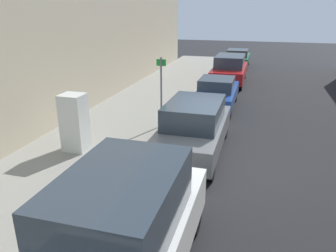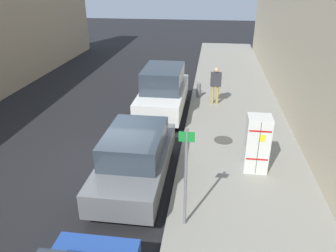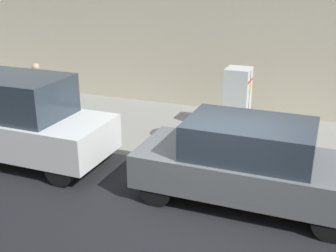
# 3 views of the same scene
# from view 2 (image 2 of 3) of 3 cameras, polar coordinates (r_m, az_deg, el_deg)

# --- Properties ---
(ground_plane) EXTENTS (80.00, 80.00, 0.00)m
(ground_plane) POSITION_cam_2_polar(r_m,az_deg,el_deg) (10.94, -9.60, -7.81)
(ground_plane) COLOR black
(sidewalk_slab) EXTENTS (4.30, 44.00, 0.13)m
(sidewalk_slab) POSITION_cam_2_polar(r_m,az_deg,el_deg) (10.55, 13.19, -9.07)
(sidewalk_slab) COLOR gray
(sidewalk_slab) RESTS_ON ground
(discarded_refrigerator) EXTENTS (0.73, 0.68, 1.84)m
(discarded_refrigerator) POSITION_cam_2_polar(r_m,az_deg,el_deg) (10.59, 15.25, -2.99)
(discarded_refrigerator) COLOR silver
(discarded_refrigerator) RESTS_ON sidewalk_slab
(manhole_cover) EXTENTS (0.70, 0.70, 0.02)m
(manhole_cover) POSITION_cam_2_polar(r_m,az_deg,el_deg) (12.59, 9.61, -2.44)
(manhole_cover) COLOR #47443F
(manhole_cover) RESTS_ON sidewalk_slab
(street_sign_post) EXTENTS (0.36, 0.07, 2.66)m
(street_sign_post) POSITION_cam_2_polar(r_m,az_deg,el_deg) (7.73, 3.12, -8.31)
(street_sign_post) COLOR slate
(street_sign_post) RESTS_ON sidewalk_slab
(fire_hydrant) EXTENTS (0.22, 0.22, 0.78)m
(fire_hydrant) POSITION_cam_2_polar(r_m,az_deg,el_deg) (16.83, 5.37, 6.35)
(fire_hydrant) COLOR slate
(fire_hydrant) RESTS_ON sidewalk_slab
(pedestrian_walking_far) EXTENTS (0.51, 0.24, 1.78)m
(pedestrian_walking_far) POSITION_cam_2_polar(r_m,az_deg,el_deg) (15.84, 8.31, 7.47)
(pedestrian_walking_far) COLOR #A8934C
(pedestrian_walking_far) RESTS_ON sidewalk_slab
(parked_van_white) EXTENTS (1.91, 4.67, 2.14)m
(parked_van_white) POSITION_cam_2_polar(r_m,az_deg,el_deg) (14.88, -0.84, 6.11)
(parked_van_white) COLOR silver
(parked_van_white) RESTS_ON ground
(parked_suv_gray) EXTENTS (1.86, 4.47, 1.73)m
(parked_suv_gray) POSITION_cam_2_polar(r_m,az_deg,el_deg) (9.85, -5.69, -5.45)
(parked_suv_gray) COLOR slate
(parked_suv_gray) RESTS_ON ground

